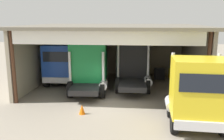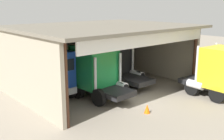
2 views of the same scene
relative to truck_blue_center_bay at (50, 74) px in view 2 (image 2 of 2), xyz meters
The scene contains 9 objects.
ground_plane 6.67m from the truck_blue_center_bay, 48.24° to the right, with size 80.00×80.00×0.00m, color gray.
workshop_shed 4.64m from the truck_blue_center_bay, ahead, with size 12.92×10.40×4.86m.
truck_blue_center_bay is the anchor object (origin of this frame).
truck_green_right_bay 3.18m from the truck_blue_center_bay, 34.00° to the right, with size 2.87×4.59×3.63m.
truck_black_center_left_bay 5.84m from the truck_blue_center_bay, ahead, with size 2.66×5.01×3.71m.
truck_yellow_center_right_bay 11.62m from the truck_blue_center_bay, 39.24° to the right, with size 2.74×4.26×3.61m.
oil_drum 10.00m from the truck_blue_center_bay, 20.16° to the left, with size 0.58×0.58×0.87m, color gold.
tool_cart 8.66m from the truck_blue_center_bay, 18.06° to the left, with size 0.90×0.60×1.00m, color black.
traffic_cone 6.98m from the truck_blue_center_bay, 63.61° to the right, with size 0.36×0.36×0.56m, color orange.
Camera 2 is at (-12.96, -11.43, 6.37)m, focal length 43.78 mm.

